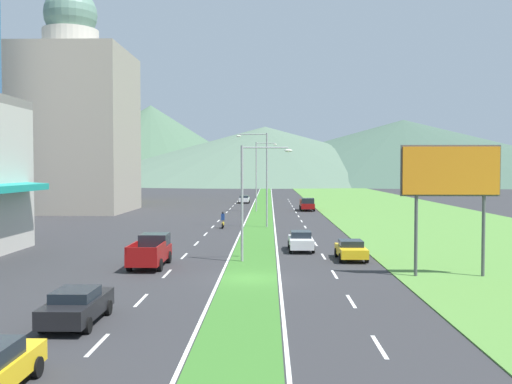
% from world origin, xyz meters
% --- Properties ---
extents(ground_plane, '(600.00, 600.00, 0.00)m').
position_xyz_m(ground_plane, '(0.00, 0.00, 0.00)').
color(ground_plane, '#2D2D30').
extents(grass_median, '(3.20, 240.00, 0.06)m').
position_xyz_m(grass_median, '(0.00, 60.00, 0.03)').
color(grass_median, '#387028').
rests_on(grass_median, ground_plane).
extents(grass_verge_right, '(24.00, 240.00, 0.06)m').
position_xyz_m(grass_verge_right, '(20.60, 60.00, 0.03)').
color(grass_verge_right, '#518438').
rests_on(grass_verge_right, ground_plane).
extents(lane_dash_left_1, '(0.16, 2.80, 0.01)m').
position_xyz_m(lane_dash_left_1, '(-5.10, -12.78, 0.01)').
color(lane_dash_left_1, silver).
rests_on(lane_dash_left_1, ground_plane).
extents(lane_dash_left_2, '(0.16, 2.80, 0.01)m').
position_xyz_m(lane_dash_left_2, '(-5.10, -5.56, 0.01)').
color(lane_dash_left_2, silver).
rests_on(lane_dash_left_2, ground_plane).
extents(lane_dash_left_3, '(0.16, 2.80, 0.01)m').
position_xyz_m(lane_dash_left_3, '(-5.10, 1.66, 0.01)').
color(lane_dash_left_3, silver).
rests_on(lane_dash_left_3, ground_plane).
extents(lane_dash_left_4, '(0.16, 2.80, 0.01)m').
position_xyz_m(lane_dash_left_4, '(-5.10, 8.88, 0.01)').
color(lane_dash_left_4, silver).
rests_on(lane_dash_left_4, ground_plane).
extents(lane_dash_left_5, '(0.16, 2.80, 0.01)m').
position_xyz_m(lane_dash_left_5, '(-5.10, 16.10, 0.01)').
color(lane_dash_left_5, silver).
rests_on(lane_dash_left_5, ground_plane).
extents(lane_dash_left_6, '(0.16, 2.80, 0.01)m').
position_xyz_m(lane_dash_left_6, '(-5.10, 23.32, 0.01)').
color(lane_dash_left_6, silver).
rests_on(lane_dash_left_6, ground_plane).
extents(lane_dash_left_7, '(0.16, 2.80, 0.01)m').
position_xyz_m(lane_dash_left_7, '(-5.10, 30.54, 0.01)').
color(lane_dash_left_7, silver).
rests_on(lane_dash_left_7, ground_plane).
extents(lane_dash_left_8, '(0.16, 2.80, 0.01)m').
position_xyz_m(lane_dash_left_8, '(-5.10, 37.76, 0.01)').
color(lane_dash_left_8, silver).
rests_on(lane_dash_left_8, ground_plane).
extents(lane_dash_left_9, '(0.16, 2.80, 0.01)m').
position_xyz_m(lane_dash_left_9, '(-5.10, 44.98, 0.01)').
color(lane_dash_left_9, silver).
rests_on(lane_dash_left_9, ground_plane).
extents(lane_dash_left_10, '(0.16, 2.80, 0.01)m').
position_xyz_m(lane_dash_left_10, '(-5.10, 52.20, 0.01)').
color(lane_dash_left_10, silver).
rests_on(lane_dash_left_10, ground_plane).
extents(lane_dash_left_11, '(0.16, 2.80, 0.01)m').
position_xyz_m(lane_dash_left_11, '(-5.10, 59.42, 0.01)').
color(lane_dash_left_11, silver).
rests_on(lane_dash_left_11, ground_plane).
extents(lane_dash_left_12, '(0.16, 2.80, 0.01)m').
position_xyz_m(lane_dash_left_12, '(-5.10, 66.64, 0.01)').
color(lane_dash_left_12, silver).
rests_on(lane_dash_left_12, ground_plane).
extents(lane_dash_left_13, '(0.16, 2.80, 0.01)m').
position_xyz_m(lane_dash_left_13, '(-5.10, 73.86, 0.01)').
color(lane_dash_left_13, silver).
rests_on(lane_dash_left_13, ground_plane).
extents(lane_dash_left_14, '(0.16, 2.80, 0.01)m').
position_xyz_m(lane_dash_left_14, '(-5.10, 81.08, 0.01)').
color(lane_dash_left_14, silver).
rests_on(lane_dash_left_14, ground_plane).
extents(lane_dash_left_15, '(0.16, 2.80, 0.01)m').
position_xyz_m(lane_dash_left_15, '(-5.10, 88.30, 0.01)').
color(lane_dash_left_15, silver).
rests_on(lane_dash_left_15, ground_plane).
extents(lane_dash_right_1, '(0.16, 2.80, 0.01)m').
position_xyz_m(lane_dash_right_1, '(5.10, -12.78, 0.01)').
color(lane_dash_right_1, silver).
rests_on(lane_dash_right_1, ground_plane).
extents(lane_dash_right_2, '(0.16, 2.80, 0.01)m').
position_xyz_m(lane_dash_right_2, '(5.10, -5.56, 0.01)').
color(lane_dash_right_2, silver).
rests_on(lane_dash_right_2, ground_plane).
extents(lane_dash_right_3, '(0.16, 2.80, 0.01)m').
position_xyz_m(lane_dash_right_3, '(5.10, 1.66, 0.01)').
color(lane_dash_right_3, silver).
rests_on(lane_dash_right_3, ground_plane).
extents(lane_dash_right_4, '(0.16, 2.80, 0.01)m').
position_xyz_m(lane_dash_right_4, '(5.10, 8.88, 0.01)').
color(lane_dash_right_4, silver).
rests_on(lane_dash_right_4, ground_plane).
extents(lane_dash_right_5, '(0.16, 2.80, 0.01)m').
position_xyz_m(lane_dash_right_5, '(5.10, 16.10, 0.01)').
color(lane_dash_right_5, silver).
rests_on(lane_dash_right_5, ground_plane).
extents(lane_dash_right_6, '(0.16, 2.80, 0.01)m').
position_xyz_m(lane_dash_right_6, '(5.10, 23.32, 0.01)').
color(lane_dash_right_6, silver).
rests_on(lane_dash_right_6, ground_plane).
extents(lane_dash_right_7, '(0.16, 2.80, 0.01)m').
position_xyz_m(lane_dash_right_7, '(5.10, 30.54, 0.01)').
color(lane_dash_right_7, silver).
rests_on(lane_dash_right_7, ground_plane).
extents(lane_dash_right_8, '(0.16, 2.80, 0.01)m').
position_xyz_m(lane_dash_right_8, '(5.10, 37.76, 0.01)').
color(lane_dash_right_8, silver).
rests_on(lane_dash_right_8, ground_plane).
extents(lane_dash_right_9, '(0.16, 2.80, 0.01)m').
position_xyz_m(lane_dash_right_9, '(5.10, 44.98, 0.01)').
color(lane_dash_right_9, silver).
rests_on(lane_dash_right_9, ground_plane).
extents(lane_dash_right_10, '(0.16, 2.80, 0.01)m').
position_xyz_m(lane_dash_right_10, '(5.10, 52.20, 0.01)').
color(lane_dash_right_10, silver).
rests_on(lane_dash_right_10, ground_plane).
extents(lane_dash_right_11, '(0.16, 2.80, 0.01)m').
position_xyz_m(lane_dash_right_11, '(5.10, 59.42, 0.01)').
color(lane_dash_right_11, silver).
rests_on(lane_dash_right_11, ground_plane).
extents(lane_dash_right_12, '(0.16, 2.80, 0.01)m').
position_xyz_m(lane_dash_right_12, '(5.10, 66.64, 0.01)').
color(lane_dash_right_12, silver).
rests_on(lane_dash_right_12, ground_plane).
extents(lane_dash_right_13, '(0.16, 2.80, 0.01)m').
position_xyz_m(lane_dash_right_13, '(5.10, 73.86, 0.01)').
color(lane_dash_right_13, silver).
rests_on(lane_dash_right_13, ground_plane).
extents(lane_dash_right_14, '(0.16, 2.80, 0.01)m').
position_xyz_m(lane_dash_right_14, '(5.10, 81.08, 0.01)').
color(lane_dash_right_14, silver).
rests_on(lane_dash_right_14, ground_plane).
extents(lane_dash_right_15, '(0.16, 2.80, 0.01)m').
position_xyz_m(lane_dash_right_15, '(5.10, 88.30, 0.01)').
color(lane_dash_right_15, silver).
rests_on(lane_dash_right_15, ground_plane).
extents(edge_line_median_left, '(0.16, 240.00, 0.01)m').
position_xyz_m(edge_line_median_left, '(-1.75, 60.00, 0.01)').
color(edge_line_median_left, silver).
rests_on(edge_line_median_left, ground_plane).
extents(edge_line_median_right, '(0.16, 240.00, 0.01)m').
position_xyz_m(edge_line_median_right, '(1.75, 60.00, 0.01)').
color(edge_line_median_right, silver).
rests_on(edge_line_median_right, ground_plane).
extents(domed_building, '(16.96, 16.96, 33.19)m').
position_xyz_m(domed_building, '(-28.36, 53.33, 13.38)').
color(domed_building, '#9E9384').
rests_on(domed_building, ground_plane).
extents(midrise_colored, '(15.80, 15.80, 22.40)m').
position_xyz_m(midrise_colored, '(-37.22, 78.88, 11.20)').
color(midrise_colored, yellow).
rests_on(midrise_colored, ground_plane).
extents(hill_far_left, '(129.72, 129.72, 40.43)m').
position_xyz_m(hill_far_left, '(-62.42, 279.44, 20.22)').
color(hill_far_left, '#47664C').
rests_on(hill_far_left, ground_plane).
extents(hill_far_center, '(195.17, 195.17, 26.87)m').
position_xyz_m(hill_far_center, '(-0.91, 250.83, 13.43)').
color(hill_far_center, '#516B56').
rests_on(hill_far_center, ground_plane).
extents(hill_far_right, '(226.95, 226.95, 31.12)m').
position_xyz_m(hill_far_right, '(68.78, 263.87, 15.56)').
color(hill_far_right, '#3D5647').
rests_on(hill_far_right, ground_plane).
extents(street_lamp_near, '(3.54, 0.50, 8.00)m').
position_xyz_m(street_lamp_near, '(-0.26, 6.28, 4.74)').
color(street_lamp_near, '#99999E').
rests_on(street_lamp_near, ground_plane).
extents(street_lamp_mid, '(3.43, 0.41, 10.30)m').
position_xyz_m(street_lamp_mid, '(0.52, 29.85, 5.92)').
color(street_lamp_mid, '#99999E').
rests_on(street_lamp_mid, ground_plane).
extents(street_lamp_far, '(3.19, 0.42, 10.36)m').
position_xyz_m(street_lamp_far, '(-0.47, 53.44, 5.92)').
color(street_lamp_far, '#99999E').
rests_on(street_lamp_far, ground_plane).
extents(billboard_roadside, '(5.85, 0.28, 7.81)m').
position_xyz_m(billboard_roadside, '(11.80, 0.92, 5.95)').
color(billboard_roadside, '#4C4C51').
rests_on(billboard_roadside, ground_plane).
extents(car_0, '(2.00, 4.15, 1.37)m').
position_xyz_m(car_0, '(6.90, 7.44, 0.72)').
color(car_0, yellow).
rests_on(car_0, ground_plane).
extents(car_1, '(1.94, 4.31, 1.52)m').
position_xyz_m(car_1, '(3.61, 11.87, 0.78)').
color(car_1, silver).
rests_on(car_1, ground_plane).
extents(car_3, '(1.99, 4.69, 1.47)m').
position_xyz_m(car_3, '(-6.80, -9.91, 0.77)').
color(car_3, black).
rests_on(car_3, ground_plane).
extents(car_4, '(2.00, 4.35, 1.40)m').
position_xyz_m(car_4, '(-3.54, 75.33, 0.73)').
color(car_4, silver).
rests_on(car_4, ground_plane).
extents(pickup_truck_0, '(2.18, 5.40, 2.00)m').
position_xyz_m(pickup_truck_0, '(-6.65, 4.45, 0.98)').
color(pickup_truck_0, maroon).
rests_on(pickup_truck_0, ground_plane).
extents(pickup_truck_1, '(2.18, 5.40, 2.00)m').
position_xyz_m(pickup_truck_1, '(6.93, 55.49, 0.98)').
color(pickup_truck_1, maroon).
rests_on(pickup_truck_1, ground_plane).
extents(motorcycle_rider, '(0.36, 2.00, 1.80)m').
position_xyz_m(motorcycle_rider, '(-3.85, 29.11, 0.75)').
color(motorcycle_rider, black).
rests_on(motorcycle_rider, ground_plane).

